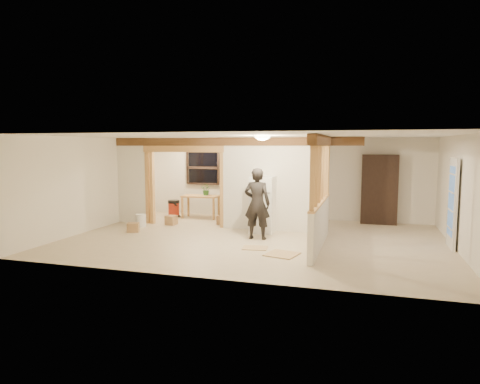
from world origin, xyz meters
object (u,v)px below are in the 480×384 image
(work_table, at_px, (201,207))
(refrigerator, at_px, (263,205))
(bookshelf, at_px, (379,189))
(woman, at_px, (257,204))
(shop_vac, at_px, (174,208))

(work_table, bearing_deg, refrigerator, -35.53)
(refrigerator, height_order, bookshelf, bookshelf)
(woman, height_order, shop_vac, woman)
(shop_vac, height_order, bookshelf, bookshelf)
(woman, distance_m, bookshelf, 4.16)
(refrigerator, bearing_deg, woman, -86.01)
(refrigerator, relative_size, bookshelf, 0.73)
(refrigerator, bearing_deg, shop_vac, 153.47)
(work_table, relative_size, shop_vac, 2.14)
(work_table, bearing_deg, woman, -46.25)
(woman, relative_size, shop_vac, 3.29)
(work_table, bearing_deg, bookshelf, 4.37)
(shop_vac, xyz_separation_m, bookshelf, (6.30, 0.50, 0.74))
(work_table, relative_size, bookshelf, 0.56)
(woman, bearing_deg, shop_vac, -37.16)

